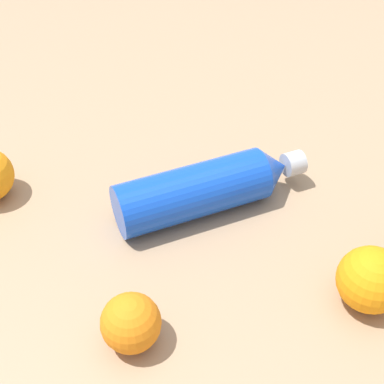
% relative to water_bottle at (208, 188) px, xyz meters
% --- Properties ---
extents(ground_plane, '(2.40, 2.40, 0.00)m').
position_rel_water_bottle_xyz_m(ground_plane, '(0.02, -0.01, -0.04)').
color(ground_plane, '#9E7F60').
extents(water_bottle, '(0.11, 0.28, 0.07)m').
position_rel_water_bottle_xyz_m(water_bottle, '(0.00, 0.00, 0.00)').
color(water_bottle, blue).
rests_on(water_bottle, ground_plane).
extents(orange_2, '(0.08, 0.08, 0.08)m').
position_rel_water_bottle_xyz_m(orange_2, '(0.23, 0.07, 0.00)').
color(orange_2, orange).
rests_on(orange_2, ground_plane).
extents(orange_3, '(0.07, 0.07, 0.07)m').
position_rel_water_bottle_xyz_m(orange_3, '(0.14, -0.18, -0.00)').
color(orange_3, orange).
rests_on(orange_3, ground_plane).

